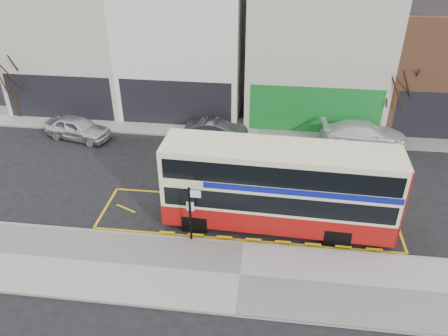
# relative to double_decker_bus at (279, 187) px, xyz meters

# --- Properties ---
(ground) EXTENTS (120.00, 120.00, 0.00)m
(ground) POSITION_rel_double_decker_bus_xyz_m (-1.39, -1.22, -2.15)
(ground) COLOR black
(ground) RESTS_ON ground
(pavement) EXTENTS (40.00, 4.00, 0.15)m
(pavement) POSITION_rel_double_decker_bus_xyz_m (-1.39, -3.52, -2.07)
(pavement) COLOR #9F9D97
(pavement) RESTS_ON ground
(kerb) EXTENTS (40.00, 0.15, 0.15)m
(kerb) POSITION_rel_double_decker_bus_xyz_m (-1.39, -1.60, -2.07)
(kerb) COLOR gray
(kerb) RESTS_ON ground
(far_pavement) EXTENTS (50.00, 3.00, 0.15)m
(far_pavement) POSITION_rel_double_decker_bus_xyz_m (-1.39, 9.78, -2.07)
(far_pavement) COLOR #9F9D97
(far_pavement) RESTS_ON ground
(road_markings) EXTENTS (14.00, 3.40, 0.01)m
(road_markings) POSITION_rel_double_decker_bus_xyz_m (-1.39, 0.38, -2.14)
(road_markings) COLOR #DCB00B
(road_markings) RESTS_ON ground
(terrace_far_left) EXTENTS (8.00, 8.01, 10.80)m
(terrace_far_left) POSITION_rel_double_decker_bus_xyz_m (-14.89, 13.76, 2.67)
(terrace_far_left) COLOR #BBB8A9
(terrace_far_left) RESTS_ON ground
(terrace_left) EXTENTS (8.00, 8.01, 11.80)m
(terrace_left) POSITION_rel_double_decker_bus_xyz_m (-6.89, 13.77, 3.17)
(terrace_left) COLOR white
(terrace_left) RESTS_ON ground
(terrace_green_shop) EXTENTS (9.00, 8.01, 11.30)m
(terrace_green_shop) POSITION_rel_double_decker_bus_xyz_m (2.11, 13.76, 2.92)
(terrace_green_shop) COLOR #BBB8A9
(terrace_green_shop) RESTS_ON ground
(double_decker_bus) EXTENTS (10.31, 2.71, 4.09)m
(double_decker_bus) POSITION_rel_double_decker_bus_xyz_m (0.00, 0.00, 0.00)
(double_decker_bus) COLOR beige
(double_decker_bus) RESTS_ON ground
(bus_stop_post) EXTENTS (0.67, 0.12, 2.72)m
(bus_stop_post) POSITION_rel_double_decker_bus_xyz_m (-3.66, -1.62, -0.35)
(bus_stop_post) COLOR black
(bus_stop_post) RESTS_ON pavement
(car_silver) EXTENTS (4.53, 2.65, 1.45)m
(car_silver) POSITION_rel_double_decker_bus_xyz_m (-12.71, 7.32, -1.42)
(car_silver) COLOR silver
(car_silver) RESTS_ON ground
(car_grey) EXTENTS (3.96, 1.40, 1.30)m
(car_grey) POSITION_rel_double_decker_bus_xyz_m (-3.99, 8.23, -1.50)
(car_grey) COLOR #414249
(car_grey) RESTS_ON ground
(car_white) EXTENTS (5.39, 2.48, 1.53)m
(car_white) POSITION_rel_double_decker_bus_xyz_m (5.12, 8.55, -1.39)
(car_white) COLOR silver
(car_white) RESTS_ON ground
(street_tree_left) EXTENTS (2.77, 2.77, 5.98)m
(street_tree_left) POSITION_rel_double_decker_bus_xyz_m (-18.10, 9.80, 1.93)
(street_tree_left) COLOR black
(street_tree_left) RESTS_ON ground
(street_tree_right) EXTENTS (2.76, 2.76, 5.96)m
(street_tree_right) POSITION_rel_double_decker_bus_xyz_m (7.04, 10.23, 1.91)
(street_tree_right) COLOR black
(street_tree_right) RESTS_ON ground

